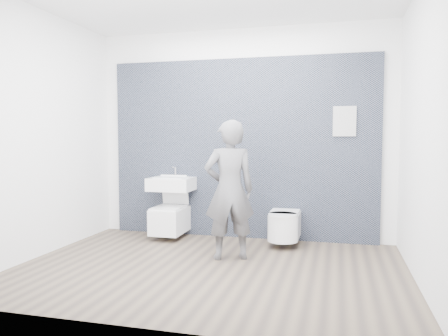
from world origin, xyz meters
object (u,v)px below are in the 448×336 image
(toilet_square, at_px, (170,218))
(toilet_rounded, at_px, (284,225))
(washbasin, at_px, (171,184))
(visitor, at_px, (229,190))

(toilet_square, height_order, toilet_rounded, toilet_square)
(washbasin, xyz_separation_m, toilet_rounded, (1.53, -0.10, -0.47))
(toilet_rounded, xyz_separation_m, visitor, (-0.52, -0.73, 0.51))
(toilet_square, bearing_deg, washbasin, 90.00)
(toilet_rounded, distance_m, visitor, 1.03)
(washbasin, distance_m, toilet_square, 0.47)
(washbasin, bearing_deg, visitor, -39.18)
(toilet_square, relative_size, visitor, 0.50)
(washbasin, distance_m, toilet_rounded, 1.61)
(toilet_rounded, bearing_deg, visitor, -125.57)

